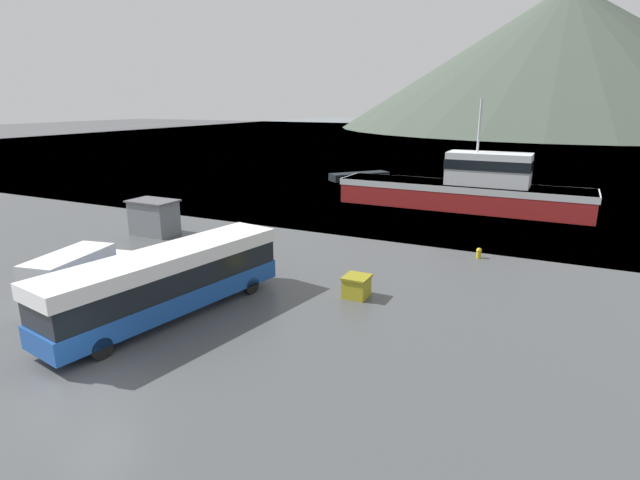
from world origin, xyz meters
TOP-DOWN VIEW (x-y plane):
  - ground_plane at (0.00, 0.00)m, footprint 400.00×400.00m
  - water_surface at (0.00, 142.51)m, footprint 240.00×240.00m
  - hill_backdrop at (8.45, 193.95)m, footprint 154.41×154.41m
  - tour_bus at (-2.16, 6.12)m, footprint 4.48×12.09m
  - delivery_van at (-7.45, 5.70)m, footprint 3.11×6.51m
  - fishing_boat at (5.60, 36.15)m, footprint 22.27×4.63m
  - storage_bin at (4.66, 11.98)m, footprint 1.26×1.33m
  - dock_kiosk at (-13.38, 16.84)m, footprint 3.47×2.30m
  - small_boat at (-9.60, 48.08)m, footprint 6.45×7.08m
  - mooring_bollard at (9.14, 21.35)m, footprint 0.34×0.34m

SIDE VIEW (x-z plane):
  - ground_plane at x=0.00m, z-range 0.00..0.00m
  - water_surface at x=0.00m, z-range 0.00..0.00m
  - mooring_bollard at x=9.14m, z-range 0.02..0.68m
  - small_boat at x=-9.60m, z-range 0.00..0.89m
  - storage_bin at x=4.66m, z-range 0.01..1.12m
  - dock_kiosk at x=-13.38m, z-range 0.01..2.56m
  - delivery_van at x=-7.45m, z-range 0.06..2.60m
  - tour_bus at x=-2.16m, z-range 0.21..3.30m
  - fishing_boat at x=5.60m, z-range -2.96..6.76m
  - hill_backdrop at x=8.45m, z-range 0.00..48.23m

